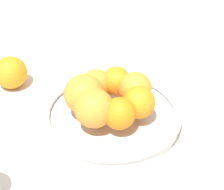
{
  "coord_description": "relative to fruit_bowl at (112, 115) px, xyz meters",
  "views": [
    {
      "loc": [
        0.62,
        0.03,
        0.53
      ],
      "look_at": [
        0.0,
        0.0,
        0.07
      ],
      "focal_mm": 60.0,
      "sensor_mm": 36.0,
      "label": 1
    }
  ],
  "objects": [
    {
      "name": "ground_plane",
      "position": [
        0.0,
        0.0,
        -0.02
      ],
      "size": [
        4.0,
        4.0,
        0.0
      ],
      "primitive_type": "plane",
      "color": "beige"
    },
    {
      "name": "orange_pile",
      "position": [
        0.01,
        -0.01,
        0.05
      ],
      "size": [
        0.18,
        0.19,
        0.08
      ],
      "color": "orange",
      "rests_on": "fruit_bowl"
    },
    {
      "name": "fruit_bowl",
      "position": [
        0.0,
        0.0,
        0.0
      ],
      "size": [
        0.3,
        0.3,
        0.03
      ],
      "color": "silver",
      "rests_on": "ground_plane"
    },
    {
      "name": "stray_orange",
      "position": [
        -0.12,
        -0.25,
        0.02
      ],
      "size": [
        0.08,
        0.08,
        0.08
      ],
      "primitive_type": "sphere",
      "color": "orange",
      "rests_on": "ground_plane"
    }
  ]
}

